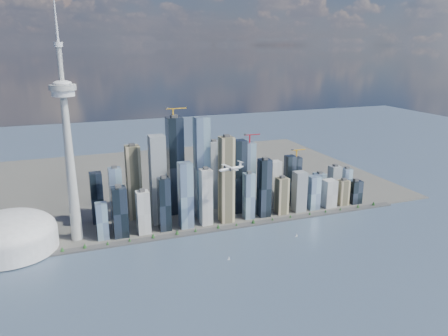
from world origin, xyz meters
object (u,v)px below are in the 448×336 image
object	(u,v)px
dome_stadium	(9,235)
sailboat_east	(297,236)
sailboat_west	(229,259)
needle_tower	(68,142)
airplane	(231,168)

from	to	relation	value
dome_stadium	sailboat_east	world-z (taller)	dome_stadium
sailboat_east	sailboat_west	bearing A→B (deg)	-151.58
needle_tower	sailboat_east	distance (m)	569.06
airplane	sailboat_east	size ratio (longest dim) A/B	8.27
needle_tower	sailboat_west	distance (m)	436.33
sailboat_west	sailboat_east	world-z (taller)	sailboat_east
needle_tower	dome_stadium	world-z (taller)	needle_tower
airplane	sailboat_east	bearing A→B (deg)	-40.13
airplane	sailboat_west	xyz separation A→B (m)	(-52.82, -125.88, -162.16)
sailboat_east	airplane	bearing A→B (deg)	165.79
needle_tower	airplane	bearing A→B (deg)	-14.28
airplane	dome_stadium	bearing A→B (deg)	157.97
needle_tower	airplane	world-z (taller)	needle_tower
airplane	sailboat_west	bearing A→B (deg)	-125.60
sailboat_west	dome_stadium	bearing A→B (deg)	154.56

